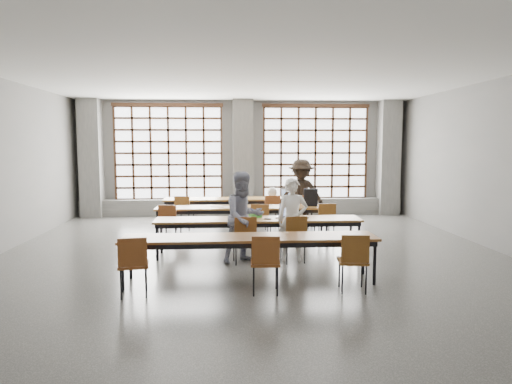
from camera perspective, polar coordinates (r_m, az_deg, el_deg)
floor at (r=8.88m, az=-0.39°, el=-8.17°), size 11.00×11.00×0.00m
ceiling at (r=8.71m, az=-0.41°, el=14.76°), size 11.00×11.00×0.00m
wall_back at (r=14.11m, az=-1.69°, el=4.28°), size 10.00×0.00×10.00m
wall_front at (r=3.16m, az=5.34°, el=-1.72°), size 10.00×0.00×10.00m
wall_right at (r=10.21m, az=28.91°, el=2.88°), size 0.00×11.00×11.00m
column_left at (r=14.39m, az=-19.90°, el=3.96°), size 0.60×0.55×3.50m
column_mid at (r=13.83m, az=-1.64°, el=4.24°), size 0.60×0.55×3.50m
column_right at (r=14.70m, az=16.22°, el=4.11°), size 0.60×0.55×3.50m
window_left at (r=14.13m, az=-10.87°, el=4.78°), size 3.32×0.12×3.00m
window_right at (r=14.28m, az=7.41°, el=4.85°), size 3.32×0.12×3.00m
sill_ledge at (r=14.04m, az=-1.64°, el=-1.88°), size 9.80×0.35×0.50m
desk_row_a at (r=12.25m, az=-2.13°, el=-1.08°), size 4.00×0.70×0.73m
desk_row_b at (r=10.60m, az=-1.66°, el=-2.19°), size 4.00×0.70×0.73m
desk_row_c at (r=8.91m, az=0.29°, el=-3.75°), size 4.00×0.70×0.73m
desk_row_d at (r=7.21m, az=-0.80°, el=-6.07°), size 4.00×0.70×0.73m
chair_back_left at (r=11.69m, az=-9.03°, el=-2.13°), size 0.52×0.52×0.88m
chair_back_mid at (r=11.69m, az=1.94°, el=-2.05°), size 0.47×0.48×0.88m
chair_back_right at (r=11.79m, az=5.71°, el=-2.01°), size 0.47×0.47×0.88m
chair_mid_left at (r=10.07m, az=-10.79°, el=-3.46°), size 0.50×0.51×0.88m
chair_mid_centre at (r=10.02m, az=0.63°, el=-3.40°), size 0.52×0.52×0.88m
chair_mid_right at (r=10.23m, az=8.66°, el=-3.28°), size 0.46×0.46×0.88m
chair_front_left at (r=8.30m, az=-1.43°, el=-5.37°), size 0.46×0.46×0.88m
chair_front_right at (r=8.39m, az=4.80°, el=-5.27°), size 0.49×0.50×0.88m
chair_near_left at (r=6.76m, az=-15.11°, el=-8.24°), size 0.48×0.48×0.88m
chair_near_mid at (r=6.64m, az=1.19°, el=-8.26°), size 0.44×0.45×0.88m
chair_near_right at (r=6.87m, az=12.11°, el=-7.91°), size 0.46×0.47×0.88m
student_male at (r=8.47m, az=4.59°, el=-3.52°), size 0.59×0.41×1.55m
student_female at (r=8.38m, az=-1.52°, el=-3.17°), size 1.02×0.94×1.68m
student_back at (r=11.88m, az=5.68°, el=-0.22°), size 1.26×0.88×1.78m
laptop_front at (r=9.05m, az=3.87°, el=-2.79°), size 0.45×0.42×0.26m
laptop_back at (r=12.45m, az=4.04°, el=-0.39°), size 0.41×0.36×0.26m
mouse at (r=9.00m, az=6.35°, el=-3.15°), size 0.11×0.08×0.04m
green_box at (r=8.97m, az=-0.07°, el=-2.97°), size 0.27×0.17×0.09m
phone at (r=8.82m, az=1.50°, el=-3.37°), size 0.14×0.09×0.01m
paper_sheet_a at (r=10.64m, az=-4.91°, el=-1.82°), size 0.36×0.31×0.00m
paper_sheet_b at (r=10.54m, az=-3.29°, el=-1.88°), size 0.33×0.26×0.00m
backpack at (r=10.79m, az=6.85°, el=-0.66°), size 0.34×0.24×0.40m
plastic_bag at (r=12.33m, az=2.05°, el=-0.06°), size 0.29×0.25×0.29m
red_pouch at (r=6.84m, az=-15.08°, el=-8.37°), size 0.22×0.15×0.06m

